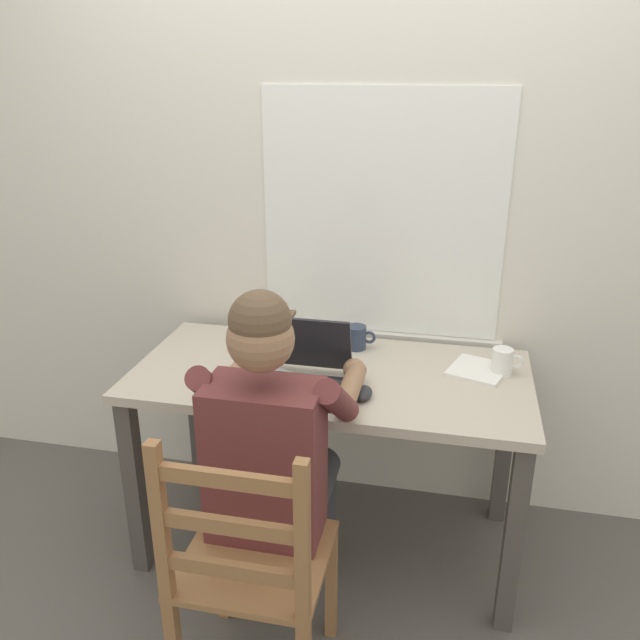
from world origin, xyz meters
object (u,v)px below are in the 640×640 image
Objects in this scene: wooden_chair at (250,569)px; book_stack_main at (268,343)px; laptop at (300,371)px; coffee_mug_dark at (357,337)px; desk at (330,397)px; seated_person at (275,448)px; coffee_mug_white at (503,362)px; computer_mouse at (363,393)px.

wooden_chair reaches higher than book_stack_main.
coffee_mug_dark is (0.14, 0.35, -0.01)m from laptop.
wooden_chair reaches higher than desk.
coffee_mug_dark is at bearing 14.35° from book_stack_main.
laptop is 1.87× the size of book_stack_main.
seated_person reaches higher than book_stack_main.
book_stack_main is (-0.19, 0.84, 0.33)m from wooden_chair.
coffee_mug_dark is at bearing 67.79° from laptop.
desk is 12.77× the size of coffee_mug_white.
book_stack_main is (-0.28, 0.14, 0.13)m from desk.
book_stack_main is (-0.89, 0.03, -0.02)m from coffee_mug_white.
seated_person is at bearing -103.01° from coffee_mug_dark.
wooden_chair is (-0.09, -0.70, -0.20)m from desk.
coffee_mug_dark is at bearing 102.45° from computer_mouse.
desk is 0.28m from coffee_mug_dark.
coffee_mug_dark is at bearing 167.89° from coffee_mug_white.
seated_person is 0.68m from coffee_mug_dark.
coffee_mug_dark is (-0.55, 0.12, -0.00)m from coffee_mug_white.
laptop is 0.73m from coffee_mug_white.
seated_person is 10.43× the size of coffee_mug_dark.
computer_mouse is 0.53m from book_stack_main.
computer_mouse is at bearing -36.27° from book_stack_main.
coffee_mug_white is at bearing 37.21° from seated_person.
wooden_chair is 0.93m from book_stack_main.
laptop is at bearing -161.43° from coffee_mug_white.
laptop is at bearing -53.63° from book_stack_main.
desk is 0.64m from coffee_mug_white.
coffee_mug_dark is at bearing 76.99° from seated_person.
book_stack_main is at bearing 143.73° from computer_mouse.
seated_person reaches higher than laptop.
wooden_chair reaches higher than coffee_mug_dark.
coffee_mug_dark is 0.67× the size of book_stack_main.
laptop is at bearing -124.96° from desk.
desk is 12.09× the size of coffee_mug_dark.
seated_person is 0.33m from laptop.
laptop is 3.30× the size of computer_mouse.
desk is 1.16× the size of seated_person.
book_stack_main is (-0.19, 0.56, 0.10)m from seated_person.
desk is 0.43m from seated_person.
book_stack_main is at bearing 177.97° from coffee_mug_white.
desk is 14.37× the size of computer_mouse.
coffee_mug_white is (0.61, 0.11, 0.16)m from desk.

